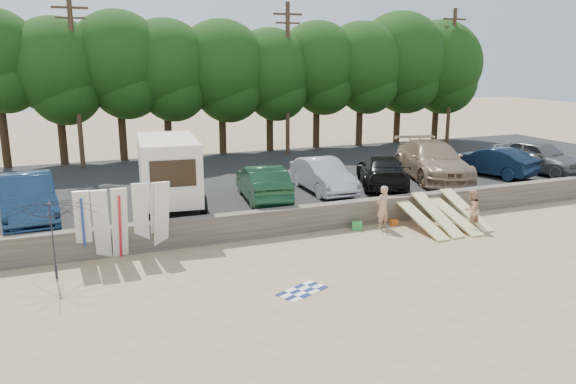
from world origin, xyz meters
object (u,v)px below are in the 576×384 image
car_1 (263,183)px  car_3 (382,171)px  car_5 (492,161)px  car_6 (538,157)px  car_2 (323,175)px  cooler (357,226)px  box_trailer (169,169)px  beachgoer_b (471,209)px  car_0 (28,198)px  beachgoer_a (383,207)px  beach_umbrella (54,239)px  car_4 (433,161)px

car_1 → car_3: car_1 is taller
car_5 → car_6: size_ratio=0.89×
car_1 → car_5: (12.46, 0.48, -0.03)m
car_2 → car_3: size_ratio=0.89×
car_1 → cooler: (2.74, -3.17, -1.28)m
car_1 → car_2: size_ratio=1.02×
box_trailer → beachgoer_b: box_trailer is taller
car_0 → beachgoer_a: car_0 is taller
car_2 → beachgoer_b: (3.89, -5.24, -0.64)m
box_trailer → car_6: 19.00m
car_1 → beach_umbrella: size_ratio=1.63×
car_4 → car_5: bearing=8.0°
car_2 → beachgoer_b: size_ratio=2.79×
car_1 → cooler: 4.38m
box_trailer → car_5: 16.29m
car_2 → beachgoer_a: (0.74, -3.87, -0.57)m
car_0 → cooler: size_ratio=13.48×
car_2 → beach_umbrella: bearing=-155.8°
car_0 → car_6: bearing=-5.3°
car_0 → car_1: (8.95, -0.34, -0.10)m
car_2 → car_5: size_ratio=1.02×
car_5 → car_0: bearing=-16.8°
car_0 → beachgoer_a: (12.69, -3.72, -0.69)m
box_trailer → beachgoer_a: bearing=-20.6°
car_0 → beach_umbrella: 4.53m
car_2 → car_4: car_4 is taller
car_0 → car_4: size_ratio=0.83×
beachgoer_b → cooler: size_ratio=4.17×
car_2 → car_3: bearing=0.5°
beachgoer_a → car_6: bearing=179.6°
car_4 → car_6: bearing=8.9°
beachgoer_a → beach_umbrella: beach_umbrella is taller
car_4 → beachgoer_b: 6.21m
beachgoer_a → cooler: beachgoer_a is taller
cooler → car_3: bearing=71.0°
car_3 → car_1: bearing=27.5°
car_4 → beachgoer_a: car_4 is taller
car_2 → beachgoer_b: bearing=-51.7°
beach_umbrella → cooler: bearing=4.9°
car_2 → beachgoer_a: size_ratio=2.58×
beach_umbrella → car_2: bearing=22.5°
car_3 → beachgoer_b: 5.29m
car_3 → car_6: bearing=-158.2°
car_0 → car_5: size_ratio=1.18×
car_4 → beachgoer_a: 7.00m
car_6 → cooler: size_ratio=12.88×
car_6 → cooler: (-12.44, -3.34, -1.37)m
car_3 → box_trailer: bearing=23.8°
car_1 → car_3: 6.00m
car_2 → beach_umbrella: 11.99m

